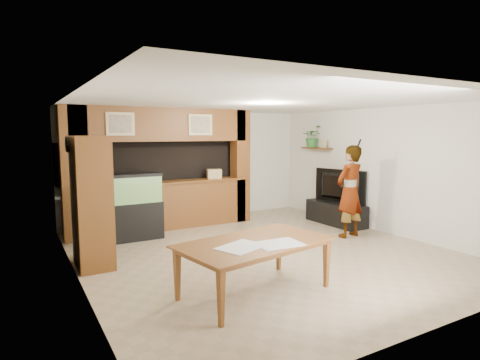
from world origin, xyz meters
TOP-DOWN VIEW (x-y plane):
  - floor at (0.00, 0.00)m, footprint 6.50×6.50m
  - ceiling at (0.00, 0.00)m, footprint 6.50×6.50m
  - wall_back at (0.00, 3.25)m, footprint 6.00×0.00m
  - wall_left at (-3.00, 0.00)m, footprint 0.00×6.50m
  - wall_right at (3.00, 0.00)m, footprint 0.00×6.50m
  - partition at (-0.95, 2.64)m, footprint 4.20×0.99m
  - wall_clock at (-2.97, 1.00)m, footprint 0.05×0.25m
  - wall_shelf at (2.85, 1.95)m, footprint 0.25×0.90m
  - pantry_cabinet at (-2.70, 0.69)m, footprint 0.51×0.83m
  - trash_can at (-2.55, 0.64)m, footprint 0.33×0.33m
  - aquarium at (-1.77, 1.95)m, footprint 1.17×0.44m
  - tv_stand at (2.65, 1.00)m, footprint 0.54×1.48m
  - television at (2.65, 1.00)m, footprint 0.45×1.32m
  - photo_frame at (2.85, 1.68)m, footprint 0.04×0.15m
  - potted_plant at (2.82, 2.10)m, footprint 0.59×0.55m
  - person at (2.08, 0.02)m, footprint 0.72×0.53m
  - microphone at (2.13, -0.14)m, footprint 0.04×0.10m
  - dining_table at (-1.08, -1.52)m, footprint 2.13×1.42m
  - newspaper_a at (-0.90, -1.74)m, footprint 0.60×0.46m
  - newspaper_b at (-1.37, -1.63)m, footprint 0.69×0.60m
  - counter_box at (0.27, 2.45)m, footprint 0.37×0.29m

SIDE VIEW (x-z plane):
  - floor at x=0.00m, z-range 0.00..0.00m
  - tv_stand at x=2.65m, z-range 0.00..0.49m
  - trash_can at x=-2.55m, z-range 0.00..0.60m
  - dining_table at x=-1.08m, z-range 0.00..0.69m
  - aquarium at x=-1.77m, z-range -0.01..1.29m
  - newspaper_a at x=-0.90m, z-range 0.69..0.70m
  - newspaper_b at x=-1.37m, z-range 0.69..0.70m
  - television at x=2.65m, z-range 0.49..1.25m
  - person at x=2.08m, z-range 0.00..1.84m
  - pantry_cabinet at x=-2.70m, z-range 0.00..2.03m
  - counter_box at x=0.27m, z-range 1.04..1.25m
  - wall_back at x=0.00m, z-range -1.70..4.30m
  - wall_left at x=-3.00m, z-range -1.95..4.55m
  - wall_right at x=3.00m, z-range -1.95..4.55m
  - partition at x=-0.95m, z-range 0.01..2.61m
  - wall_shelf at x=2.85m, z-range 1.68..1.72m
  - photo_frame at x=2.85m, z-range 1.72..1.92m
  - microphone at x=2.13m, z-range 1.80..1.96m
  - wall_clock at x=-2.97m, z-range 1.77..2.02m
  - potted_plant at x=2.82m, z-range 1.72..2.26m
  - ceiling at x=0.00m, z-range 2.60..2.60m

